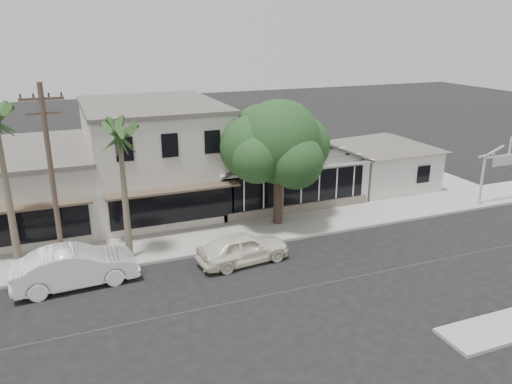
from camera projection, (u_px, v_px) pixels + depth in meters
name	position (u px, v px, depth m)	size (l,w,h in m)	color
ground	(285.00, 292.00, 22.12)	(140.00, 140.00, 0.00)	black
sidewalk_north	(85.00, 258.00, 25.22)	(90.00, 3.50, 0.15)	#9E9991
corner_shop	(275.00, 159.00, 34.06)	(10.40, 8.60, 5.10)	silver
side_cottage	(382.00, 166.00, 36.44)	(6.00, 6.00, 3.00)	silver
arch_sign	(509.00, 157.00, 32.29)	(4.12, 0.12, 3.95)	white
row_building_near	(154.00, 157.00, 31.94)	(8.00, 10.00, 6.50)	beige
row_building_midnear	(2.00, 190.00, 29.13)	(10.00, 10.00, 4.20)	beige
utility_pole	(52.00, 179.00, 22.03)	(1.80, 0.24, 9.00)	brown
car_0	(243.00, 248.00, 24.67)	(1.86, 4.62, 1.58)	white
car_1	(75.00, 267.00, 22.46)	(1.91, 5.47, 1.80)	white
shade_tree	(276.00, 144.00, 28.25)	(6.69, 6.05, 7.42)	#433428
palm_east	(119.00, 135.00, 23.18)	(2.76, 2.76, 7.53)	#726651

